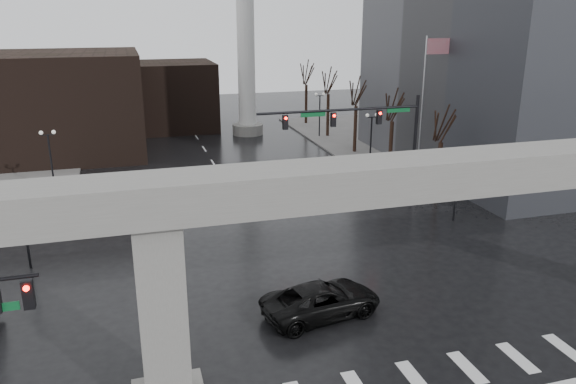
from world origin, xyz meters
name	(u,v)px	position (x,y,z in m)	size (l,w,h in m)	color
ground	(348,373)	(0.00, 0.00, 0.00)	(160.00, 160.00, 0.00)	black
sidewalk_ne	(444,141)	(26.00, 36.00, 0.07)	(28.00, 36.00, 0.15)	slate
elevated_guideway	(386,208)	(1.26, 0.00, 6.88)	(48.00, 2.60, 8.70)	gray
building_far_left	(58,104)	(-14.00, 42.00, 5.00)	(16.00, 14.00, 10.00)	black
building_far_mid	(172,96)	(-2.00, 52.00, 4.00)	(10.00, 10.00, 8.00)	black
smokestack	(245,15)	(6.00, 46.00, 13.35)	(3.60, 3.60, 30.00)	white
signal_mast_arm	(368,128)	(8.99, 18.80, 5.83)	(12.12, 0.43, 8.00)	black
flagpole_assembly	(426,94)	(15.29, 22.00, 7.53)	(2.06, 0.12, 12.00)	silver
lamp_right_0	(458,172)	(13.50, 14.00, 3.47)	(1.22, 0.32, 5.11)	black
lamp_right_1	(371,131)	(13.50, 28.00, 3.47)	(1.22, 0.32, 5.11)	black
lamp_right_2	(320,107)	(13.50, 42.00, 3.47)	(1.22, 0.32, 5.11)	black
lamp_left_0	(22,210)	(-13.50, 14.00, 3.47)	(1.22, 0.32, 5.11)	black
lamp_left_1	(50,151)	(-13.50, 28.00, 3.47)	(1.22, 0.32, 5.11)	black
lamp_left_2	(65,119)	(-13.50, 42.00, 3.47)	(1.22, 0.32, 5.11)	black
tree_right_0	(439,166)	(14.53, 18.02, 2.79)	(1.09, 1.58, 7.50)	black
tree_right_1	(391,142)	(14.53, 26.02, 2.85)	(1.09, 1.61, 7.67)	black
tree_right_2	(356,125)	(14.53, 34.02, 2.91)	(1.10, 1.63, 7.85)	black
tree_right_3	(328,111)	(14.53, 42.02, 2.98)	(1.11, 1.66, 8.02)	black
tree_right_4	(306,100)	(14.53, 50.02, 3.04)	(1.12, 1.69, 8.19)	black
pickup_truck	(322,300)	(0.49, 4.55, 0.80)	(2.64, 5.74, 1.59)	black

